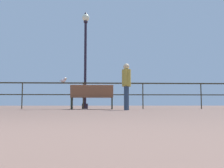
{
  "coord_description": "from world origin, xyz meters",
  "views": [
    {
      "loc": [
        0.67,
        -1.19,
        0.2
      ],
      "look_at": [
        1.16,
        8.5,
        0.99
      ],
      "focal_mm": 39.68,
      "sensor_mm": 36.0,
      "label": 1
    }
  ],
  "objects_px": {
    "lamppost_center": "(85,52)",
    "bench_near_left": "(92,96)",
    "person_at_railing": "(126,83)",
    "seagull_on_rail": "(64,80)"
  },
  "relations": [
    {
      "from": "lamppost_center",
      "to": "bench_near_left",
      "type": "bearing_deg",
      "value": -72.93
    },
    {
      "from": "lamppost_center",
      "to": "person_at_railing",
      "type": "height_order",
      "value": "lamppost_center"
    },
    {
      "from": "bench_near_left",
      "to": "seagull_on_rail",
      "type": "relative_size",
      "value": 4.59
    },
    {
      "from": "lamppost_center",
      "to": "person_at_railing",
      "type": "relative_size",
      "value": 2.71
    },
    {
      "from": "seagull_on_rail",
      "to": "lamppost_center",
      "type": "bearing_deg",
      "value": 20.17
    },
    {
      "from": "lamppost_center",
      "to": "person_at_railing",
      "type": "xyz_separation_m",
      "value": [
        1.5,
        -2.35,
        -1.54
      ]
    },
    {
      "from": "bench_near_left",
      "to": "lamppost_center",
      "type": "height_order",
      "value": "lamppost_center"
    },
    {
      "from": "lamppost_center",
      "to": "person_at_railing",
      "type": "distance_m",
      "value": 3.19
    },
    {
      "from": "bench_near_left",
      "to": "lamppost_center",
      "type": "xyz_separation_m",
      "value": [
        -0.32,
        1.05,
        1.9
      ]
    },
    {
      "from": "lamppost_center",
      "to": "seagull_on_rail",
      "type": "relative_size",
      "value": 11.89
    }
  ]
}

